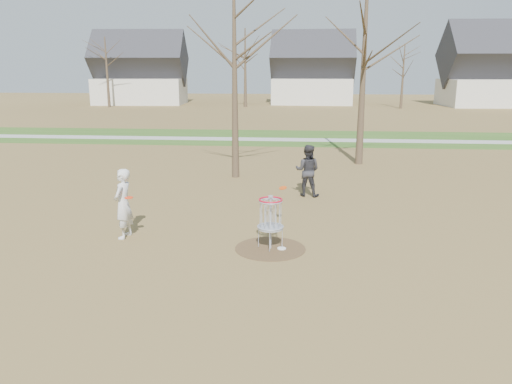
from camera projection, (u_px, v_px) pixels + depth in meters
ground at (270, 249)px, 12.65m from camera, size 160.00×160.00×0.00m
green_band at (290, 138)px, 32.95m from camera, size 160.00×8.00×0.01m
footpath at (290, 140)px, 31.98m from camera, size 160.00×1.50×0.01m
dirt_circle at (270, 248)px, 12.65m from camera, size 1.80×1.80×0.01m
player_standing at (123, 204)px, 13.26m from camera, size 0.54×0.74×1.89m
player_throwing at (307, 171)px, 17.70m from camera, size 1.02×0.87×1.84m
disc_grounded at (282, 248)px, 12.61m from camera, size 0.22×0.22×0.02m
discs_in_play at (213, 192)px, 13.46m from camera, size 4.16×1.70×0.09m
disc_golf_basket at (271, 214)px, 12.43m from camera, size 0.64×0.64×1.35m
bare_trees at (314, 58)px, 45.80m from camera, size 52.62×44.98×9.00m
houses_row at (331, 76)px, 62.23m from camera, size 56.51×10.01×7.26m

